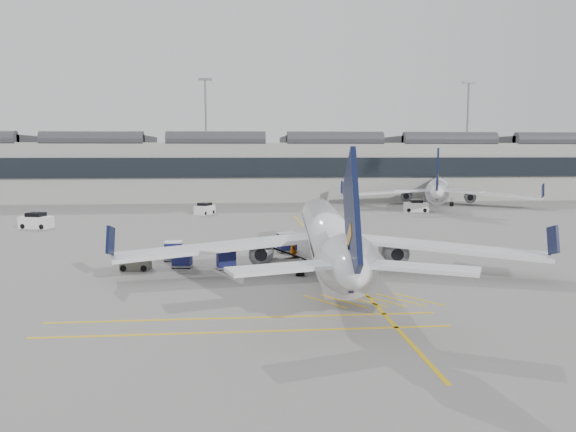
{
  "coord_description": "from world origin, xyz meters",
  "views": [
    {
      "loc": [
        1.6,
        -40.83,
        9.28
      ],
      "look_at": [
        5.85,
        5.32,
        4.0
      ],
      "focal_mm": 35.0,
      "sensor_mm": 36.0,
      "label": 1
    }
  ],
  "objects": [
    {
      "name": "airliner_main",
      "position": [
        8.73,
        1.87,
        2.82
      ],
      "size": [
        32.88,
        36.05,
        9.58
      ],
      "rotation": [
        0.0,
        0.0,
        -0.09
      ],
      "color": "white",
      "rests_on": "ground"
    },
    {
      "name": "ramp_agent_b",
      "position": [
        6.29,
        5.21,
        0.77
      ],
      "size": [
        0.89,
        0.78,
        1.55
      ],
      "primitive_type": "imported",
      "rotation": [
        0.0,
        0.0,
        3.43
      ],
      "color": "orange",
      "rests_on": "ground"
    },
    {
      "name": "light_masts",
      "position": [
        -1.67,
        86.0,
        14.49
      ],
      "size": [
        113.0,
        0.6,
        25.45
      ],
      "color": "slate",
      "rests_on": "ground"
    },
    {
      "name": "pushback_tug",
      "position": [
        -6.42,
        3.83,
        0.56
      ],
      "size": [
        2.37,
        1.62,
        1.25
      ],
      "rotation": [
        0.0,
        0.0,
        -0.11
      ],
      "color": "#57584B",
      "rests_on": "ground"
    },
    {
      "name": "airliner_far",
      "position": [
        37.05,
        55.09,
        2.91
      ],
      "size": [
        32.08,
        35.52,
        9.92
      ],
      "rotation": [
        0.0,
        0.0,
        -0.36
      ],
      "color": "white",
      "rests_on": "ground"
    },
    {
      "name": "service_van_left",
      "position": [
        -22.94,
        29.97,
        0.86
      ],
      "size": [
        4.08,
        2.73,
        1.92
      ],
      "rotation": [
        0.0,
        0.0,
        -0.25
      ],
      "color": "white",
      "rests_on": "ground"
    },
    {
      "name": "baggage_cart_b",
      "position": [
        -2.83,
        4.37,
        0.9
      ],
      "size": [
        1.74,
        1.49,
        1.67
      ],
      "rotation": [
        0.0,
        0.0,
        -0.12
      ],
      "color": "gray",
      "rests_on": "ground"
    },
    {
      "name": "ramp_agent_a",
      "position": [
        6.52,
        8.17,
        0.88
      ],
      "size": [
        0.7,
        0.77,
        1.76
      ],
      "primitive_type": "imported",
      "rotation": [
        0.0,
        0.0,
        1.01
      ],
      "color": "orange",
      "rests_on": "ground"
    },
    {
      "name": "service_van_mid",
      "position": [
        -3.18,
        43.69,
        0.79
      ],
      "size": [
        3.12,
        3.83,
        1.76
      ],
      "rotation": [
        0.0,
        0.0,
        1.08
      ],
      "color": "white",
      "rests_on": "ground"
    },
    {
      "name": "baggage_cart_d",
      "position": [
        -3.86,
        7.43,
        0.89
      ],
      "size": [
        1.62,
        1.35,
        1.67
      ],
      "rotation": [
        0.0,
        0.0,
        0.03
      ],
      "color": "gray",
      "rests_on": "ground"
    },
    {
      "name": "apron_markings",
      "position": [
        10.0,
        10.0,
        0.01
      ],
      "size": [
        0.25,
        60.0,
        0.01
      ],
      "primitive_type": "cube",
      "color": "gold",
      "rests_on": "ground"
    },
    {
      "name": "baggage_cart_a",
      "position": [
        6.23,
        10.55,
        0.99
      ],
      "size": [
        2.02,
        1.79,
        1.85
      ],
      "rotation": [
        0.0,
        0.0,
        0.22
      ],
      "color": "gray",
      "rests_on": "ground"
    },
    {
      "name": "baggage_cart_c",
      "position": [
        0.73,
        3.45,
        0.86
      ],
      "size": [
        1.75,
        1.55,
        1.6
      ],
      "rotation": [
        0.0,
        0.0,
        0.22
      ],
      "color": "gray",
      "rests_on": "ground"
    },
    {
      "name": "safety_cone_nose",
      "position": [
        10.29,
        22.7,
        0.25
      ],
      "size": [
        0.36,
        0.36,
        0.5
      ],
      "primitive_type": "cone",
      "color": "#F24C0A",
      "rests_on": "ground"
    },
    {
      "name": "service_van_right",
      "position": [
        29.65,
        44.41,
        0.85
      ],
      "size": [
        3.95,
        2.46,
        1.89
      ],
      "rotation": [
        0.0,
        0.0,
        -0.18
      ],
      "color": "white",
      "rests_on": "ground"
    },
    {
      "name": "belt_loader",
      "position": [
        4.73,
        4.08,
        0.5
      ],
      "size": [
        4.35,
        2.35,
        1.72
      ],
      "rotation": [
        0.0,
        0.0,
        0.3
      ],
      "color": "silver",
      "rests_on": "ground"
    },
    {
      "name": "terminal",
      "position": [
        0.0,
        71.93,
        6.14
      ],
      "size": [
        200.0,
        20.45,
        12.4
      ],
      "color": "#9E9E99",
      "rests_on": "ground"
    },
    {
      "name": "safety_cone_engine",
      "position": [
        14.86,
        5.74,
        0.28
      ],
      "size": [
        0.41,
        0.41,
        0.57
      ],
      "primitive_type": "cone",
      "color": "#F24C0A",
      "rests_on": "ground"
    },
    {
      "name": "ground",
      "position": [
        0.0,
        0.0,
        0.0
      ],
      "size": [
        220.0,
        220.0,
        0.0
      ],
      "primitive_type": "plane",
      "color": "gray",
      "rests_on": "ground"
    }
  ]
}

